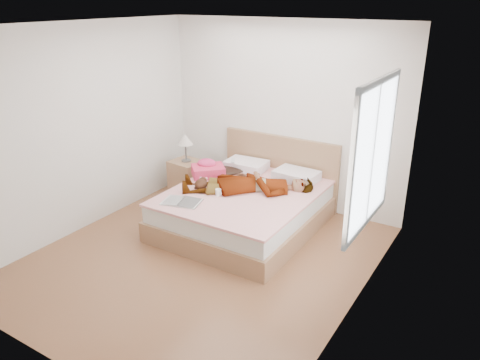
{
  "coord_description": "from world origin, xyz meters",
  "views": [
    {
      "loc": [
        2.89,
        -3.81,
        2.86
      ],
      "look_at": [
        0.0,
        0.85,
        0.7
      ],
      "focal_mm": 35.0,
      "sensor_mm": 36.0,
      "label": 1
    }
  ],
  "objects": [
    {
      "name": "room_shell",
      "position": [
        1.77,
        0.3,
        1.5
      ],
      "size": [
        4.0,
        4.0,
        4.0
      ],
      "color": "white",
      "rests_on": "ground"
    },
    {
      "name": "nightstand",
      "position": [
        -1.29,
        1.39,
        0.32
      ],
      "size": [
        0.5,
        0.45,
        0.98
      ],
      "color": "#8E5B41",
      "rests_on": "ground"
    },
    {
      "name": "ground",
      "position": [
        0.0,
        0.0,
        0.0
      ],
      "size": [
        4.0,
        4.0,
        0.0
      ],
      "primitive_type": "plane",
      "color": "#542D1A",
      "rests_on": "ground"
    },
    {
      "name": "coffee_mug",
      "position": [
        -0.2,
        0.66,
        0.55
      ],
      "size": [
        0.12,
        0.09,
        0.08
      ],
      "color": "white",
      "rests_on": "bed"
    },
    {
      "name": "woman",
      "position": [
        0.02,
        1.04,
        0.63
      ],
      "size": [
        1.8,
        1.43,
        0.24
      ],
      "primitive_type": "imported",
      "rotation": [
        0.0,
        0.0,
        -1.03
      ],
      "color": "white",
      "rests_on": "bed"
    },
    {
      "name": "bed",
      "position": [
        0.0,
        1.04,
        0.28
      ],
      "size": [
        1.8,
        2.08,
        1.0
      ],
      "color": "#8C6141",
      "rests_on": "ground"
    },
    {
      "name": "towel",
      "position": [
        -0.73,
        1.17,
        0.6
      ],
      "size": [
        0.56,
        0.56,
        0.23
      ],
      "color": "#DC3B5F",
      "rests_on": "bed"
    },
    {
      "name": "magazine",
      "position": [
        -0.47,
        0.25,
        0.52
      ],
      "size": [
        0.52,
        0.41,
        0.03
      ],
      "color": "silver",
      "rests_on": "bed"
    },
    {
      "name": "hair",
      "position": [
        -0.55,
        1.49,
        0.55
      ],
      "size": [
        0.45,
        0.55,
        0.08
      ],
      "primitive_type": "ellipsoid",
      "rotation": [
        0.0,
        0.0,
        0.02
      ],
      "color": "black",
      "rests_on": "bed"
    },
    {
      "name": "phone",
      "position": [
        -0.48,
        1.44,
        0.7
      ],
      "size": [
        0.09,
        0.11,
        0.05
      ],
      "primitive_type": "cube",
      "rotation": [
        0.44,
        0.0,
        0.54
      ],
      "color": "silver",
      "rests_on": "bed"
    },
    {
      "name": "plush_toy",
      "position": [
        -0.52,
        0.72,
        0.58
      ],
      "size": [
        0.22,
        0.27,
        0.14
      ],
      "color": "#311D0D",
      "rests_on": "bed"
    }
  ]
}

